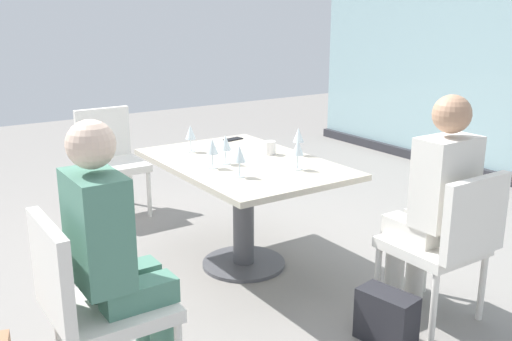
% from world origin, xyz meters
% --- Properties ---
extents(ground_plane, '(12.00, 12.00, 0.00)m').
position_xyz_m(ground_plane, '(0.00, 0.00, 0.00)').
color(ground_plane, gray).
extents(dining_table_main, '(1.39, 0.92, 0.73)m').
position_xyz_m(dining_table_main, '(0.00, 0.00, 0.56)').
color(dining_table_main, '#BCB29E').
rests_on(dining_table_main, ground_plane).
extents(chair_far_right, '(0.50, 0.46, 0.87)m').
position_xyz_m(chair_far_right, '(1.23, 0.51, 0.50)').
color(chair_far_right, silver).
rests_on(chair_far_right, ground_plane).
extents(chair_front_right, '(0.46, 0.50, 0.87)m').
position_xyz_m(chair_front_right, '(0.83, -1.29, 0.50)').
color(chair_front_right, silver).
rests_on(chair_front_right, ground_plane).
extents(chair_side_end, '(0.50, 0.46, 0.87)m').
position_xyz_m(chair_side_end, '(-1.53, -0.34, 0.50)').
color(chair_side_end, silver).
rests_on(chair_side_end, ground_plane).
extents(person_far_right, '(0.39, 0.34, 1.26)m').
position_xyz_m(person_far_right, '(1.12, 0.51, 0.70)').
color(person_far_right, silver).
rests_on(person_far_right, ground_plane).
extents(person_front_right, '(0.34, 0.39, 1.26)m').
position_xyz_m(person_front_right, '(0.83, -1.18, 0.70)').
color(person_front_right, '#4C7F6B').
rests_on(person_front_right, ground_plane).
extents(wine_glass_0, '(0.07, 0.07, 0.18)m').
position_xyz_m(wine_glass_0, '(-0.41, -0.16, 0.86)').
color(wine_glass_0, silver).
rests_on(wine_glass_0, dining_table_main).
extents(wine_glass_1, '(0.07, 0.07, 0.18)m').
position_xyz_m(wine_glass_1, '(0.07, 0.39, 0.86)').
color(wine_glass_1, silver).
rests_on(wine_glass_1, dining_table_main).
extents(wine_glass_2, '(0.07, 0.07, 0.18)m').
position_xyz_m(wine_glass_2, '(0.04, -0.25, 0.86)').
color(wine_glass_2, silver).
rests_on(wine_glass_2, dining_table_main).
extents(wine_glass_3, '(0.07, 0.07, 0.18)m').
position_xyz_m(wine_glass_3, '(0.00, -0.13, 0.86)').
color(wine_glass_3, silver).
rests_on(wine_glass_3, dining_table_main).
extents(wine_glass_4, '(0.07, 0.07, 0.18)m').
position_xyz_m(wine_glass_4, '(0.36, 0.17, 0.86)').
color(wine_glass_4, silver).
rests_on(wine_glass_4, dining_table_main).
extents(wine_glass_5, '(0.07, 0.07, 0.18)m').
position_xyz_m(wine_glass_5, '(0.30, -0.21, 0.86)').
color(wine_glass_5, silver).
rests_on(wine_glass_5, dining_table_main).
extents(coffee_cup, '(0.08, 0.08, 0.09)m').
position_xyz_m(coffee_cup, '(-0.05, 0.25, 0.78)').
color(coffee_cup, white).
rests_on(coffee_cup, dining_table_main).
extents(cell_phone_on_table, '(0.09, 0.15, 0.01)m').
position_xyz_m(cell_phone_on_table, '(-0.57, 0.27, 0.73)').
color(cell_phone_on_table, black).
rests_on(cell_phone_on_table, dining_table_main).
extents(handbag_0, '(0.32, 0.21, 0.28)m').
position_xyz_m(handbag_0, '(1.20, 0.11, 0.14)').
color(handbag_0, '#232328').
rests_on(handbag_0, ground_plane).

